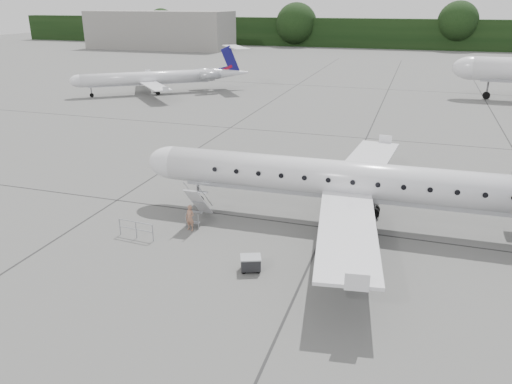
% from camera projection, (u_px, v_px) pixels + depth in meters
% --- Properties ---
extents(ground, '(320.00, 320.00, 0.00)m').
position_uv_depth(ground, '(387.00, 294.00, 22.83)').
color(ground, '#5E5E5C').
rests_on(ground, ground).
extents(treeline, '(260.00, 4.00, 8.00)m').
position_uv_depth(treeline, '(423.00, 34.00, 136.89)').
color(treeline, black).
rests_on(treeline, ground).
extents(terminal_building, '(40.00, 14.00, 10.00)m').
position_uv_depth(terminal_building, '(160.00, 30.00, 138.86)').
color(terminal_building, slate).
rests_on(terminal_building, ground).
extents(main_regional_jet, '(30.52, 22.35, 7.68)m').
position_uv_depth(main_regional_jet, '(359.00, 163.00, 28.70)').
color(main_regional_jet, silver).
rests_on(main_regional_jet, ground).
extents(airstair, '(0.91, 2.38, 2.41)m').
position_uv_depth(airstair, '(199.00, 203.00, 29.98)').
color(airstair, silver).
rests_on(airstair, ground).
extents(passenger, '(0.62, 0.47, 1.55)m').
position_uv_depth(passenger, '(190.00, 218.00, 28.95)').
color(passenger, '#956751').
rests_on(passenger, ground).
extents(safety_railing, '(2.20, 0.24, 1.00)m').
position_uv_depth(safety_railing, '(136.00, 230.00, 28.05)').
color(safety_railing, '#93979B').
rests_on(safety_railing, ground).
extents(baggage_cart, '(1.18, 1.08, 0.83)m').
position_uv_depth(baggage_cart, '(251.00, 263.00, 24.66)').
color(baggage_cart, black).
rests_on(baggage_cart, ground).
extents(bg_regional_left, '(29.82, 28.43, 6.35)m').
position_uv_depth(bg_regional_left, '(149.00, 72.00, 70.88)').
color(bg_regional_left, silver).
rests_on(bg_regional_left, ground).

